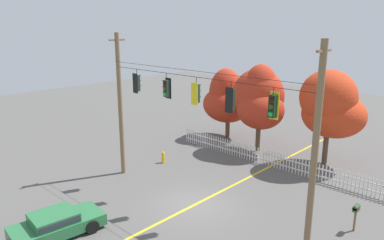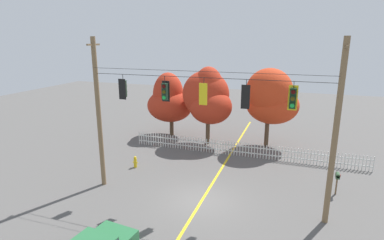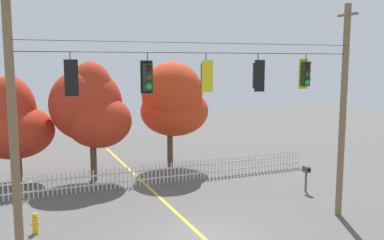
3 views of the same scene
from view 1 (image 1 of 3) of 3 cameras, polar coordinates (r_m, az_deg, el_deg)
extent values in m
plane|color=#565451|center=(20.46, 0.49, -12.94)|extent=(80.00, 80.00, 0.00)
cube|color=gold|center=(20.46, 0.49, -12.93)|extent=(0.16, 36.00, 0.01)
cylinder|color=brown|center=(23.52, -11.03, 2.16)|extent=(0.28, 0.28, 8.98)
cylinder|color=brown|center=(15.37, 18.41, -5.10)|extent=(0.28, 0.28, 8.98)
cube|color=brown|center=(23.00, -11.53, 12.02)|extent=(0.10, 1.10, 0.10)
cube|color=brown|center=(14.56, 19.71, 10.04)|extent=(0.10, 1.10, 0.10)
cylinder|color=black|center=(18.30, 0.53, 6.67)|extent=(12.65, 0.02, 0.02)
cylinder|color=black|center=(18.07, -0.01, 7.64)|extent=(12.65, 0.02, 0.02)
cylinder|color=black|center=(21.73, -8.56, 7.33)|extent=(0.03, 0.03, 0.35)
cube|color=black|center=(21.74, -8.77, 5.62)|extent=(0.43, 0.02, 1.15)
cube|color=#1E3323|center=(21.82, -8.50, 5.66)|extent=(0.30, 0.24, 0.93)
cylinder|color=#410706|center=(21.86, -8.25, 6.51)|extent=(0.20, 0.03, 0.20)
cube|color=#1E3323|center=(21.87, -8.17, 6.82)|extent=(0.22, 0.12, 0.06)
cylinder|color=#463B09|center=(21.90, -8.22, 5.71)|extent=(0.20, 0.03, 0.20)
cube|color=#1E3323|center=(21.91, -8.14, 6.02)|extent=(0.22, 0.12, 0.06)
cylinder|color=green|center=(21.95, -8.19, 4.91)|extent=(0.20, 0.03, 0.20)
cube|color=#1E3323|center=(21.96, -8.11, 5.22)|extent=(0.22, 0.12, 0.06)
cylinder|color=black|center=(19.81, -3.99, 6.71)|extent=(0.03, 0.03, 0.38)
cube|color=black|center=(20.00, -3.68, 4.92)|extent=(0.43, 0.02, 1.12)
cube|color=#1E3323|center=(19.91, -3.95, 4.88)|extent=(0.30, 0.24, 0.91)
cylinder|color=#410706|center=(19.77, -4.26, 5.69)|extent=(0.20, 0.03, 0.20)
cube|color=#1E3323|center=(19.73, -4.36, 6.00)|extent=(0.22, 0.12, 0.06)
cylinder|color=#463B09|center=(19.82, -4.24, 4.83)|extent=(0.20, 0.03, 0.20)
cube|color=#1E3323|center=(19.77, -4.34, 5.14)|extent=(0.22, 0.12, 0.06)
cylinder|color=green|center=(19.88, -4.22, 3.97)|extent=(0.20, 0.03, 0.20)
cube|color=#1E3323|center=(19.83, -4.33, 4.28)|extent=(0.22, 0.12, 0.06)
cylinder|color=black|center=(18.29, 0.67, 6.08)|extent=(0.03, 0.03, 0.37)
cube|color=yellow|center=(18.30, 0.38, 4.05)|extent=(0.43, 0.02, 1.13)
cube|color=#1E3323|center=(18.39, 0.66, 4.11)|extent=(0.30, 0.24, 0.91)
cylinder|color=#410706|center=(18.44, 0.95, 5.09)|extent=(0.20, 0.03, 0.20)
cube|color=#1E3323|center=(18.45, 1.05, 5.46)|extent=(0.22, 0.12, 0.06)
cylinder|color=#463B09|center=(18.49, 0.95, 4.16)|extent=(0.20, 0.03, 0.20)
cube|color=#1E3323|center=(18.50, 1.04, 4.53)|extent=(0.22, 0.12, 0.06)
cylinder|color=green|center=(18.55, 0.94, 3.25)|extent=(0.20, 0.03, 0.20)
cube|color=#1E3323|center=(18.56, 1.04, 3.61)|extent=(0.22, 0.12, 0.06)
cylinder|color=black|center=(16.91, 6.08, 5.30)|extent=(0.03, 0.03, 0.36)
cube|color=black|center=(16.93, 5.75, 3.05)|extent=(0.43, 0.02, 1.19)
cube|color=black|center=(17.03, 6.02, 3.11)|extent=(0.30, 0.24, 0.96)
cylinder|color=#410706|center=(17.07, 6.32, 4.23)|extent=(0.20, 0.03, 0.20)
cube|color=black|center=(17.09, 6.42, 4.62)|extent=(0.22, 0.12, 0.06)
cylinder|color=#463B09|center=(17.13, 6.29, 3.17)|extent=(0.20, 0.03, 0.20)
cube|color=black|center=(17.15, 6.39, 3.57)|extent=(0.22, 0.12, 0.06)
cylinder|color=green|center=(17.20, 6.26, 2.13)|extent=(0.20, 0.03, 0.20)
cube|color=black|center=(17.21, 6.36, 2.53)|extent=(0.22, 0.12, 0.06)
cylinder|color=black|center=(15.69, 12.48, 4.38)|extent=(0.03, 0.03, 0.31)
cube|color=yellow|center=(15.92, 12.59, 2.17)|extent=(0.43, 0.02, 1.20)
cube|color=black|center=(15.81, 12.35, 2.10)|extent=(0.30, 0.24, 0.97)
cylinder|color=#410706|center=(15.63, 12.15, 3.18)|extent=(0.20, 0.03, 0.20)
cube|color=black|center=(15.57, 12.09, 3.57)|extent=(0.22, 0.12, 0.06)
cylinder|color=#463B09|center=(15.70, 12.09, 2.02)|extent=(0.20, 0.03, 0.20)
cube|color=black|center=(15.64, 12.03, 2.41)|extent=(0.22, 0.12, 0.06)
cylinder|color=green|center=(15.77, 12.03, 0.88)|extent=(0.20, 0.03, 0.20)
cube|color=black|center=(15.71, 11.96, 1.25)|extent=(0.22, 0.12, 0.06)
cube|color=silver|center=(30.41, -0.81, -2.36)|extent=(0.06, 0.04, 1.12)
cube|color=silver|center=(30.26, -0.51, -2.44)|extent=(0.06, 0.04, 1.12)
cube|color=silver|center=(30.12, -0.20, -2.53)|extent=(0.06, 0.04, 1.12)
cube|color=silver|center=(29.97, 0.11, -2.62)|extent=(0.06, 0.04, 1.12)
cube|color=silver|center=(29.82, 0.42, -2.71)|extent=(0.06, 0.04, 1.12)
cube|color=silver|center=(29.68, 0.74, -2.79)|extent=(0.06, 0.04, 1.12)
cube|color=silver|center=(29.53, 1.06, -2.88)|extent=(0.06, 0.04, 1.12)
cube|color=silver|center=(29.39, 1.38, -2.97)|extent=(0.06, 0.04, 1.12)
cube|color=silver|center=(29.25, 1.70, -3.07)|extent=(0.06, 0.04, 1.12)
cube|color=silver|center=(29.11, 2.03, -3.16)|extent=(0.06, 0.04, 1.12)
cube|color=silver|center=(28.97, 2.37, -3.25)|extent=(0.06, 0.04, 1.12)
cube|color=silver|center=(28.83, 2.70, -3.35)|extent=(0.06, 0.04, 1.12)
cube|color=silver|center=(28.69, 3.04, -3.44)|extent=(0.06, 0.04, 1.12)
cube|color=silver|center=(28.55, 3.38, -3.54)|extent=(0.06, 0.04, 1.12)
cube|color=silver|center=(28.42, 3.73, -3.63)|extent=(0.06, 0.04, 1.12)
cube|color=silver|center=(28.28, 4.08, -3.73)|extent=(0.06, 0.04, 1.12)
cube|color=silver|center=(28.15, 4.43, -3.83)|extent=(0.06, 0.04, 1.12)
cube|color=silver|center=(28.02, 4.78, -3.92)|extent=(0.06, 0.04, 1.12)
cube|color=silver|center=(27.89, 5.14, -4.02)|extent=(0.06, 0.04, 1.12)
cube|color=silver|center=(27.76, 5.50, -4.12)|extent=(0.06, 0.04, 1.12)
cube|color=silver|center=(27.63, 5.87, -4.22)|extent=(0.06, 0.04, 1.12)
cube|color=silver|center=(27.50, 6.24, -4.33)|extent=(0.06, 0.04, 1.12)
cube|color=silver|center=(27.37, 6.61, -4.43)|extent=(0.06, 0.04, 1.12)
cube|color=silver|center=(27.25, 6.99, -4.53)|extent=(0.06, 0.04, 1.12)
cube|color=silver|center=(27.12, 7.37, -4.64)|extent=(0.06, 0.04, 1.12)
cube|color=silver|center=(27.00, 7.75, -4.74)|extent=(0.06, 0.04, 1.12)
cube|color=silver|center=(26.88, 8.14, -4.85)|extent=(0.06, 0.04, 1.12)
cube|color=silver|center=(26.76, 8.53, -4.95)|extent=(0.06, 0.04, 1.12)
cube|color=silver|center=(26.64, 8.93, -5.06)|extent=(0.06, 0.04, 1.12)
cube|color=silver|center=(26.52, 9.32, -5.17)|extent=(0.06, 0.04, 1.12)
cube|color=silver|center=(26.41, 9.73, -5.27)|extent=(0.06, 0.04, 1.12)
cube|color=silver|center=(26.29, 10.13, -5.38)|extent=(0.06, 0.04, 1.12)
cube|color=silver|center=(26.18, 10.54, -5.49)|extent=(0.06, 0.04, 1.12)
cube|color=silver|center=(26.07, 10.95, -5.60)|extent=(0.06, 0.04, 1.12)
cube|color=silver|center=(25.96, 11.37, -5.71)|extent=(0.06, 0.04, 1.12)
cube|color=silver|center=(25.85, 11.79, -5.82)|extent=(0.06, 0.04, 1.12)
cube|color=silver|center=(25.74, 12.21, -5.94)|extent=(0.06, 0.04, 1.12)
cube|color=silver|center=(25.64, 12.64, -6.05)|extent=(0.06, 0.04, 1.12)
cube|color=silver|center=(25.53, 13.07, -6.16)|extent=(0.06, 0.04, 1.12)
cube|color=silver|center=(25.43, 13.51, -6.28)|extent=(0.06, 0.04, 1.12)
cube|color=silver|center=(25.33, 13.95, -6.39)|extent=(0.06, 0.04, 1.12)
cube|color=silver|center=(25.23, 14.39, -6.51)|extent=(0.06, 0.04, 1.12)
cube|color=silver|center=(25.13, 14.83, -6.62)|extent=(0.06, 0.04, 1.12)
cube|color=silver|center=(25.04, 15.28, -6.74)|extent=(0.06, 0.04, 1.12)
cube|color=silver|center=(24.94, 15.74, -6.85)|extent=(0.06, 0.04, 1.12)
cube|color=silver|center=(24.85, 16.19, -6.97)|extent=(0.06, 0.04, 1.12)
cube|color=silver|center=(24.76, 16.65, -7.09)|extent=(0.06, 0.04, 1.12)
cube|color=silver|center=(24.67, 17.12, -7.21)|extent=(0.06, 0.04, 1.12)
cube|color=silver|center=(24.58, 17.59, -7.32)|extent=(0.06, 0.04, 1.12)
cube|color=silver|center=(24.49, 18.06, -7.44)|extent=(0.06, 0.04, 1.12)
cube|color=silver|center=(24.41, 18.53, -7.56)|extent=(0.06, 0.04, 1.12)
cube|color=silver|center=(24.33, 19.01, -7.68)|extent=(0.06, 0.04, 1.12)
cube|color=silver|center=(24.25, 19.49, -7.80)|extent=(0.06, 0.04, 1.12)
cube|color=silver|center=(24.17, 19.98, -7.92)|extent=(0.06, 0.04, 1.12)
cube|color=silver|center=(24.09, 20.47, -8.04)|extent=(0.06, 0.04, 1.12)
cube|color=silver|center=(24.01, 20.96, -8.16)|extent=(0.06, 0.04, 1.12)
cube|color=silver|center=(23.94, 21.45, -8.28)|extent=(0.06, 0.04, 1.12)
cube|color=silver|center=(23.87, 21.95, -8.40)|extent=(0.06, 0.04, 1.12)
cube|color=silver|center=(23.80, 22.46, -8.52)|extent=(0.06, 0.04, 1.12)
cube|color=silver|center=(23.73, 22.96, -8.64)|extent=(0.06, 0.04, 1.12)
cube|color=silver|center=(23.67, 23.47, -8.76)|extent=(0.06, 0.04, 1.12)
cube|color=silver|center=(23.60, 23.98, -8.88)|extent=(0.06, 0.04, 1.12)
cube|color=silver|center=(23.54, 24.50, -9.00)|extent=(0.06, 0.04, 1.12)
cube|color=silver|center=(23.48, 25.01, -9.12)|extent=(0.06, 0.04, 1.12)
cube|color=silver|center=(23.42, 25.54, -9.24)|extent=(0.06, 0.04, 1.12)
cube|color=silver|center=(23.37, 26.06, -9.36)|extent=(0.06, 0.04, 1.12)
cube|color=silver|center=(23.31, 26.59, -9.48)|extent=(0.06, 0.04, 1.12)
cube|color=silver|center=(23.26, 27.11, -9.60)|extent=(0.06, 0.04, 1.12)
cube|color=silver|center=(25.43, 13.95, -6.84)|extent=(17.90, 0.03, 0.08)
cube|color=silver|center=(25.27, 14.01, -5.85)|extent=(17.90, 0.03, 0.08)
cylinder|color=brown|center=(31.65, 5.52, -0.87)|extent=(0.37, 0.37, 2.04)
ellipsoid|color=#B22D19|center=(31.22, 5.35, 2.38)|extent=(4.25, 3.60, 2.98)
ellipsoid|color=#B22D19|center=(31.20, 5.24, 4.15)|extent=(2.82, 2.79, 4.18)
cylinder|color=brown|center=(28.43, 10.17, -2.17)|extent=(0.35, 0.35, 2.69)
ellipsoid|color=#B22D19|center=(27.47, 10.50, 1.60)|extent=(3.58, 3.21, 2.91)
ellipsoid|color=#B22D19|center=(28.04, 10.19, 3.78)|extent=(3.99, 3.44, 4.00)
ellipsoid|color=#B22D19|center=(27.70, 10.52, 4.55)|extent=(2.57, 2.54, 3.83)
cylinder|color=brown|center=(27.02, 19.95, -3.56)|extent=(0.35, 0.35, 2.85)
ellipsoid|color=red|center=(26.36, 21.02, 0.76)|extent=(4.23, 3.92, 3.07)
ellipsoid|color=red|center=(26.34, 20.64, 2.68)|extent=(3.44, 2.93, 4.00)
ellipsoid|color=red|center=(25.86, 20.29, 3.33)|extent=(3.71, 3.62, 3.65)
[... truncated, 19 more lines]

